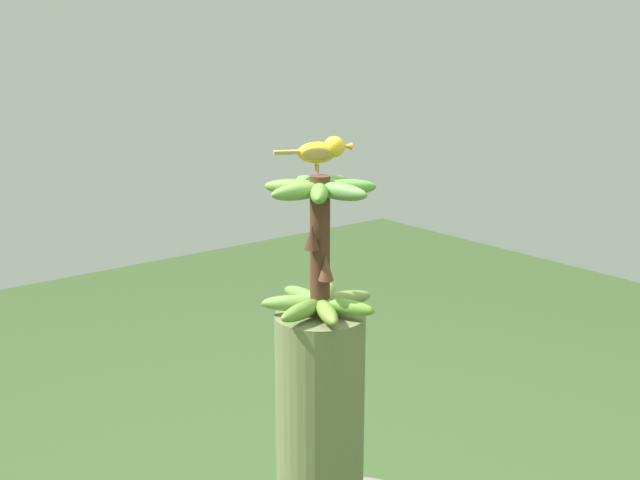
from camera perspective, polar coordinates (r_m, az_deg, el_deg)
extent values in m
cylinder|color=#4C2D1E|center=(1.70, 0.00, -0.55)|extent=(0.05, 0.05, 0.34)
ellipsoid|color=#6D9844|center=(1.74, -2.12, -4.99)|extent=(0.12, 0.14, 0.04)
ellipsoid|color=olive|center=(1.69, -1.34, -5.56)|extent=(0.07, 0.16, 0.04)
ellipsoid|color=olive|center=(1.68, 0.51, -5.69)|extent=(0.15, 0.10, 0.04)
ellipsoid|color=#639533|center=(1.72, 1.95, -5.29)|extent=(0.15, 0.10, 0.04)
ellipsoid|color=olive|center=(1.77, 1.87, -4.68)|extent=(0.07, 0.16, 0.04)
ellipsoid|color=#6B9D3B|center=(1.80, 0.43, -4.33)|extent=(0.13, 0.14, 0.04)
ellipsoid|color=#5E8D3C|center=(1.79, -1.30, -4.46)|extent=(0.15, 0.04, 0.04)
ellipsoid|color=#669A3C|center=(1.68, -1.93, 4.16)|extent=(0.14, 0.12, 0.04)
ellipsoid|color=#6A9542|center=(1.64, -1.64, 3.85)|extent=(0.04, 0.15, 0.04)
ellipsoid|color=#5C9233|center=(1.61, -0.06, 3.70)|extent=(0.14, 0.13, 0.04)
ellipsoid|color=#5E8B45|center=(1.63, 1.57, 3.84)|extent=(0.16, 0.07, 0.04)
ellipsoid|color=#5D9C3D|center=(1.68, 1.95, 4.14)|extent=(0.10, 0.15, 0.04)
ellipsoid|color=#5F9B43|center=(1.72, 0.89, 4.38)|extent=(0.10, 0.15, 0.04)
ellipsoid|color=#5C9B47|center=(1.72, -0.79, 4.39)|extent=(0.16, 0.08, 0.04)
cone|color=#4C2D1E|center=(1.66, -0.65, 0.25)|extent=(0.04, 0.04, 0.06)
cone|color=brown|center=(1.68, 0.47, -2.20)|extent=(0.04, 0.04, 0.06)
cylinder|color=#C68933|center=(1.70, -0.15, 5.64)|extent=(0.00, 0.00, 0.02)
cylinder|color=#C68933|center=(1.72, -0.34, 5.78)|extent=(0.01, 0.01, 0.02)
ellipsoid|color=gold|center=(1.71, -0.25, 6.91)|extent=(0.08, 0.10, 0.05)
ellipsoid|color=olive|center=(1.68, -0.25, 6.80)|extent=(0.04, 0.07, 0.03)
ellipsoid|color=olive|center=(1.73, -0.56, 7.00)|extent=(0.04, 0.07, 0.03)
cube|color=olive|center=(1.69, -2.68, 6.92)|extent=(0.05, 0.06, 0.01)
sphere|color=gold|center=(1.71, 1.13, 7.36)|extent=(0.05, 0.05, 0.05)
sphere|color=black|center=(1.73, 1.19, 7.56)|extent=(0.01, 0.01, 0.01)
cone|color=orange|center=(1.72, 2.13, 7.38)|extent=(0.03, 0.03, 0.02)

